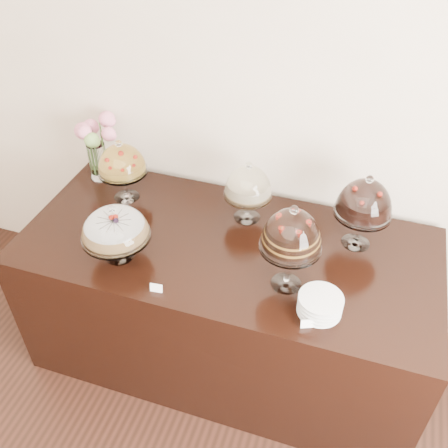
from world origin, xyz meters
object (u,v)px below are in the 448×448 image
(display_counter, at_px, (227,301))
(plate_stack, at_px, (320,305))
(cake_stand_dark_choco, at_px, (365,201))
(cake_stand_cheesecake, at_px, (248,185))
(cake_stand_sugar_sponge, at_px, (115,227))
(flower_vase, at_px, (96,142))
(cake_stand_choco_layer, at_px, (292,234))
(cake_stand_fruit_tart, at_px, (122,162))

(display_counter, height_order, plate_stack, plate_stack)
(display_counter, xyz_separation_m, plate_stack, (0.54, -0.30, 0.50))
(cake_stand_dark_choco, bearing_deg, cake_stand_cheesecake, 177.31)
(cake_stand_sugar_sponge, xyz_separation_m, cake_stand_dark_choco, (1.14, 0.48, 0.08))
(cake_stand_sugar_sponge, distance_m, plate_stack, 1.05)
(cake_stand_sugar_sponge, distance_m, cake_stand_cheesecake, 0.74)
(cake_stand_sugar_sponge, height_order, flower_vase, flower_vase)
(cake_stand_sugar_sponge, bearing_deg, display_counter, 27.15)
(display_counter, xyz_separation_m, cake_stand_choco_layer, (0.36, -0.18, 0.77))
(cake_stand_dark_choco, xyz_separation_m, cake_stand_fruit_tart, (-1.33, -0.01, -0.03))
(cake_stand_fruit_tart, distance_m, flower_vase, 0.30)
(cake_stand_fruit_tart, bearing_deg, cake_stand_sugar_sponge, -67.23)
(display_counter, height_order, cake_stand_choco_layer, cake_stand_choco_layer)
(cake_stand_choco_layer, height_order, cake_stand_fruit_tart, cake_stand_choco_layer)
(cake_stand_cheesecake, xyz_separation_m, flower_vase, (-0.98, 0.12, 0.02))
(display_counter, xyz_separation_m, cake_stand_dark_choco, (0.64, 0.23, 0.73))
(flower_vase, bearing_deg, plate_stack, -24.40)
(display_counter, height_order, cake_stand_sugar_sponge, cake_stand_sugar_sponge)
(cake_stand_dark_choco, xyz_separation_m, plate_stack, (-0.10, -0.53, -0.23))
(cake_stand_fruit_tart, relative_size, plate_stack, 1.95)
(cake_stand_cheesecake, bearing_deg, flower_vase, 173.29)
(cake_stand_dark_choco, bearing_deg, cake_stand_fruit_tart, -179.49)
(flower_vase, bearing_deg, display_counter, -21.36)
(display_counter, bearing_deg, flower_vase, 158.64)
(display_counter, height_order, cake_stand_cheesecake, cake_stand_cheesecake)
(cake_stand_fruit_tart, height_order, flower_vase, flower_vase)
(cake_stand_choco_layer, bearing_deg, display_counter, 153.45)
(cake_stand_fruit_tart, height_order, plate_stack, cake_stand_fruit_tart)
(cake_stand_dark_choco, height_order, cake_stand_fruit_tart, cake_stand_dark_choco)
(cake_stand_fruit_tart, relative_size, flower_vase, 0.96)
(cake_stand_choco_layer, relative_size, cake_stand_fruit_tart, 1.24)
(cake_stand_choco_layer, distance_m, cake_stand_fruit_tart, 1.12)
(plate_stack, bearing_deg, cake_stand_sugar_sponge, 177.26)
(cake_stand_fruit_tart, bearing_deg, display_counter, -17.16)
(cake_stand_choco_layer, distance_m, cake_stand_dark_choco, 0.50)
(cake_stand_sugar_sponge, relative_size, cake_stand_choco_layer, 0.73)
(cake_stand_sugar_sponge, distance_m, cake_stand_dark_choco, 1.24)
(cake_stand_sugar_sponge, relative_size, cake_stand_fruit_tart, 0.91)
(cake_stand_cheesecake, height_order, cake_stand_fruit_tart, cake_stand_fruit_tart)
(cake_stand_cheesecake, xyz_separation_m, plate_stack, (0.50, -0.56, -0.17))
(cake_stand_choco_layer, bearing_deg, plate_stack, -34.53)
(display_counter, distance_m, cake_stand_choco_layer, 0.87)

